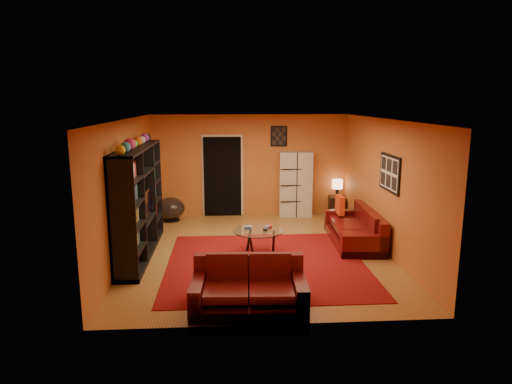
{
  "coord_description": "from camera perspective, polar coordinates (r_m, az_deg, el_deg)",
  "views": [
    {
      "loc": [
        -0.61,
        -8.62,
        2.96
      ],
      "look_at": [
        -0.03,
        0.1,
        1.19
      ],
      "focal_mm": 32.0,
      "sensor_mm": 36.0,
      "label": 1
    }
  ],
  "objects": [
    {
      "name": "wall_right",
      "position": [
        9.31,
        15.77,
        0.75
      ],
      "size": [
        0.0,
        6.0,
        6.0
      ],
      "primitive_type": "plane",
      "rotation": [
        1.57,
        0.0,
        -1.57
      ],
      "color": "#B96128",
      "rests_on": "floor"
    },
    {
      "name": "bowl_chair",
      "position": [
        11.51,
        -10.66,
        -2.03
      ],
      "size": [
        0.72,
        0.72,
        0.59
      ],
      "color": "black",
      "rests_on": "floor"
    },
    {
      "name": "throw_pillow",
      "position": [
        10.47,
        10.44,
        -1.59
      ],
      "size": [
        0.12,
        0.42,
        0.42
      ],
      "primitive_type": "cube",
      "color": "red",
      "rests_on": "sofa"
    },
    {
      "name": "entertainment_unit",
      "position": [
        8.98,
        -14.41,
        -1.19
      ],
      "size": [
        0.45,
        3.0,
        2.1
      ],
      "primitive_type": "cube",
      "color": "black",
      "rests_on": "floor"
    },
    {
      "name": "rug",
      "position": [
        8.48,
        1.25,
        -8.93
      ],
      "size": [
        3.6,
        3.6,
        0.01
      ],
      "primitive_type": "cube",
      "color": "#5F0A0C",
      "rests_on": "floor"
    },
    {
      "name": "wall_front",
      "position": [
        5.89,
        2.31,
        -4.92
      ],
      "size": [
        6.0,
        0.0,
        6.0
      ],
      "primitive_type": "plane",
      "rotation": [
        -1.57,
        0.0,
        0.0
      ],
      "color": "#B96128",
      "rests_on": "floor"
    },
    {
      "name": "side_table",
      "position": [
        12.03,
        10.04,
        -1.74
      ],
      "size": [
        0.44,
        0.44,
        0.5
      ],
      "primitive_type": "cube",
      "rotation": [
        0.0,
        0.0,
        -0.11
      ],
      "color": "black",
      "rests_on": "floor"
    },
    {
      "name": "floor",
      "position": [
        9.13,
        0.23,
        -7.46
      ],
      "size": [
        6.0,
        6.0,
        0.0
      ],
      "primitive_type": "plane",
      "color": "brown",
      "rests_on": "ground"
    },
    {
      "name": "loveseat",
      "position": [
        6.76,
        -0.92,
        -11.86
      ],
      "size": [
        1.69,
        1.06,
        0.85
      ],
      "rotation": [
        0.0,
        0.0,
        1.52
      ],
      "color": "#48090B",
      "rests_on": "rug"
    },
    {
      "name": "ceiling",
      "position": [
        8.64,
        0.24,
        9.07
      ],
      "size": [
        6.0,
        6.0,
        0.0
      ],
      "primitive_type": "plane",
      "rotation": [
        3.14,
        0.0,
        0.0
      ],
      "color": "white",
      "rests_on": "wall_back"
    },
    {
      "name": "wall_art_right",
      "position": [
        8.98,
        16.39,
        2.28
      ],
      "size": [
        0.03,
        1.0,
        0.7
      ],
      "primitive_type": "cube",
      "color": "black",
      "rests_on": "wall_right"
    },
    {
      "name": "doorway",
      "position": [
        11.74,
        -4.21,
        1.92
      ],
      "size": [
        0.95,
        0.1,
        2.04
      ],
      "primitive_type": "cube",
      "color": "black",
      "rests_on": "floor"
    },
    {
      "name": "table_lamp",
      "position": [
        11.92,
        10.14,
        0.91
      ],
      "size": [
        0.27,
        0.27,
        0.45
      ],
      "color": "black",
      "rests_on": "side_table"
    },
    {
      "name": "wall_left",
      "position": [
        8.97,
        -15.9,
        0.36
      ],
      "size": [
        0.0,
        6.0,
        6.0
      ],
      "primitive_type": "plane",
      "rotation": [
        1.57,
        0.0,
        1.57
      ],
      "color": "#B96128",
      "rests_on": "floor"
    },
    {
      "name": "coffee_table",
      "position": [
        8.81,
        0.27,
        -5.12
      ],
      "size": [
        0.97,
        0.97,
        0.49
      ],
      "rotation": [
        0.0,
        0.0,
        0.04
      ],
      "color": "silver",
      "rests_on": "floor"
    },
    {
      "name": "wall_art_back",
      "position": [
        11.71,
        2.88,
        6.99
      ],
      "size": [
        0.42,
        0.03,
        0.52
      ],
      "primitive_type": "cube",
      "color": "black",
      "rests_on": "wall_back"
    },
    {
      "name": "tv",
      "position": [
        9.03,
        -14.02,
        -1.46
      ],
      "size": [
        0.95,
        0.13,
        0.55
      ],
      "primitive_type": "imported",
      "rotation": [
        0.0,
        0.0,
        1.57
      ],
      "color": "black",
      "rests_on": "entertainment_unit"
    },
    {
      "name": "sofa",
      "position": [
        9.85,
        12.57,
        -4.57
      ],
      "size": [
        1.02,
        2.22,
        0.85
      ],
      "rotation": [
        0.0,
        0.0,
        -0.06
      ],
      "color": "#48090B",
      "rests_on": "rug"
    },
    {
      "name": "storage_cabinet",
      "position": [
        11.75,
        4.99,
        0.98
      ],
      "size": [
        0.86,
        0.44,
        1.66
      ],
      "primitive_type": "cube",
      "rotation": [
        0.0,
        0.0,
        -0.08
      ],
      "color": "beige",
      "rests_on": "floor"
    },
    {
      "name": "wall_back",
      "position": [
        11.75,
        -0.8,
        3.34
      ],
      "size": [
        6.0,
        0.0,
        6.0
      ],
      "primitive_type": "plane",
      "rotation": [
        1.57,
        0.0,
        0.0
      ],
      "color": "#B96128",
      "rests_on": "floor"
    }
  ]
}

